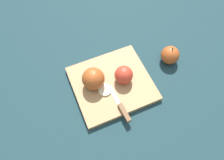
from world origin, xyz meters
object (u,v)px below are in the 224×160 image
apple_half_left (124,75)px  knife (123,110)px  apple_half_right (93,79)px  apple_whole (170,55)px

apple_half_left → knife: apple_half_left is taller
apple_half_left → knife: size_ratio=0.44×
apple_half_right → apple_whole: (-0.34, 0.06, -0.03)m
knife → apple_half_left: bearing=-29.1°
apple_half_right → knife: size_ratio=0.53×
apple_half_left → apple_whole: 0.23m
knife → apple_whole: size_ratio=1.85×
knife → apple_whole: (-0.31, -0.10, 0.01)m
knife → apple_half_right: bearing=18.0°
apple_half_right → knife: apple_half_right is taller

